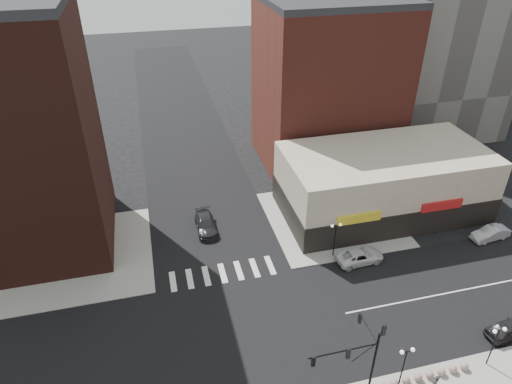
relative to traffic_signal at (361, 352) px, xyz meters
name	(u,v)px	position (x,y,z in m)	size (l,w,h in m)	color
ground	(241,334)	(-7.24, 7.83, -4.96)	(240.00, 240.00, 0.00)	black
road_ew	(241,334)	(-7.24, 7.83, -4.95)	(200.00, 14.00, 0.02)	black
road_ns	(241,334)	(-7.24, 7.83, -4.95)	(14.00, 200.00, 0.02)	black
sidewalk_nw	(81,256)	(-21.74, 22.33, -4.90)	(15.00, 15.00, 0.12)	gray
sidewalk_ne	(332,218)	(7.26, 22.33, -4.90)	(15.00, 15.00, 0.12)	gray
building_nw	(10,141)	(-26.24, 26.33, 7.54)	(16.00, 15.00, 25.00)	#381912
building_ne_midrise	(328,88)	(11.76, 37.33, 6.04)	(18.00, 15.00, 22.00)	maroon
building_ne_row	(382,187)	(13.76, 22.83, -1.66)	(24.20, 12.20, 8.00)	beige
traffic_signal	(361,352)	(0.00, 0.00, 0.00)	(5.59, 3.09, 7.77)	black
street_lamp_se_a	(405,358)	(3.76, -0.17, -1.67)	(1.22, 0.32, 4.16)	black
street_lamp_se_b	(497,337)	(11.76, -0.17, -1.67)	(1.22, 0.32, 4.16)	black
street_lamp_ne	(336,232)	(4.76, 15.83, -1.67)	(1.22, 0.32, 4.16)	black
bollard_row	(424,376)	(5.94, -0.17, -4.51)	(8.02, 0.67, 0.67)	gray
white_suv	(360,256)	(7.15, 14.33, -4.25)	(2.36, 5.12, 1.42)	silver
dark_sedan_east	(510,329)	(15.68, 2.01, -4.18)	(1.85, 4.60, 1.57)	black
silver_sedan	(490,233)	(23.19, 14.33, -4.22)	(1.58, 4.52, 1.49)	#AAABB0
dark_sedan_north	(206,224)	(-7.84, 23.93, -4.19)	(2.17, 5.35, 1.55)	black
pedestrian	(435,384)	(6.02, -1.37, -3.93)	(0.67, 0.44, 1.83)	#28252B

